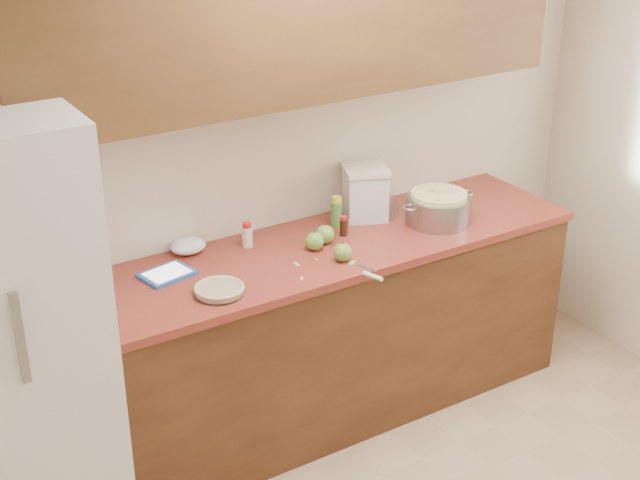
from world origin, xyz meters
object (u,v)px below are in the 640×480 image
colander (438,208)px  flour_canister (365,192)px  pie (219,290)px  tablet (167,274)px

colander → flour_canister: bearing=137.5°
colander → flour_canister: size_ratio=1.51×
pie → flour_canister: bearing=19.4°
pie → flour_canister: flour_canister is taller
pie → flour_canister: size_ratio=0.79×
colander → flour_canister: (-0.27, 0.24, 0.06)m
colander → tablet: bearing=172.9°
colander → flour_canister: flour_canister is taller
pie → colander: size_ratio=0.52×
flour_canister → tablet: flour_canister is taller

